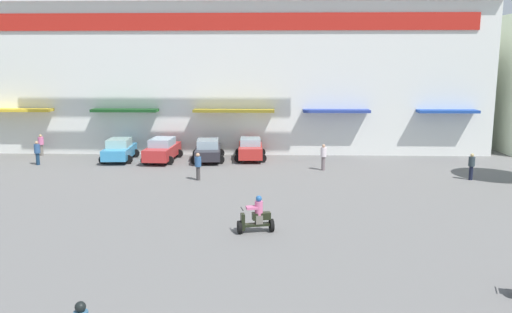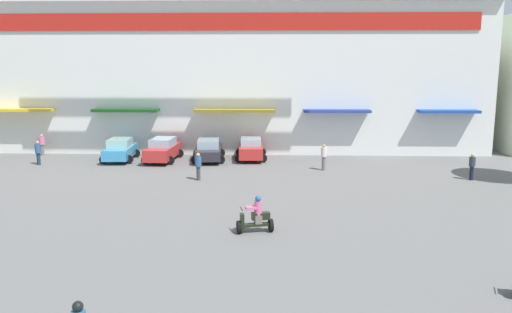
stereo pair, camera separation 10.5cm
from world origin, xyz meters
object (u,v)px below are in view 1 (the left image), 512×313
(parked_car_3, at_px, (250,149))
(pedestrian_1, at_px, (198,165))
(pedestrian_4, at_px, (323,156))
(parked_car_0, at_px, (120,150))
(pedestrian_0, at_px, (37,152))
(pedestrian_3, at_px, (471,165))
(pedestrian_2, at_px, (41,144))
(scooter_rider_4, at_px, (256,218))
(parked_car_1, at_px, (162,150))
(parked_car_2, at_px, (208,150))

(parked_car_3, distance_m, pedestrian_1, 7.27)
(pedestrian_1, bearing_deg, pedestrian_4, 22.37)
(parked_car_0, bearing_deg, pedestrian_0, -161.24)
(parked_car_3, distance_m, pedestrian_3, 14.49)
(pedestrian_2, bearing_deg, scooter_rider_4, -46.08)
(parked_car_3, xyz_separation_m, pedestrian_3, (13.14, -6.12, 0.12))
(pedestrian_0, height_order, pedestrian_4, pedestrian_4)
(parked_car_1, xyz_separation_m, parked_car_2, (3.15, 0.25, -0.06))
(parked_car_1, xyz_separation_m, scooter_rider_4, (7.04, -15.23, -0.18))
(parked_car_3, bearing_deg, pedestrian_1, -112.15)
(parked_car_0, xyz_separation_m, pedestrian_4, (13.91, -2.84, 0.18))
(scooter_rider_4, xyz_separation_m, pedestrian_1, (-3.68, 9.30, 0.29))
(parked_car_2, relative_size, pedestrian_1, 2.72)
(parked_car_1, distance_m, parked_car_3, 6.15)
(scooter_rider_4, relative_size, pedestrian_1, 0.95)
(parked_car_2, bearing_deg, parked_car_0, -177.77)
(pedestrian_0, height_order, pedestrian_2, pedestrian_0)
(pedestrian_0, bearing_deg, parked_car_0, 18.76)
(parked_car_0, xyz_separation_m, parked_car_1, (3.01, -0.01, 0.03))
(parked_car_0, bearing_deg, scooter_rider_4, -56.60)
(pedestrian_4, bearing_deg, parked_car_0, 168.47)
(scooter_rider_4, height_order, pedestrian_4, pedestrian_4)
(parked_car_0, bearing_deg, pedestrian_3, -13.46)
(pedestrian_0, relative_size, pedestrian_1, 1.00)
(scooter_rider_4, relative_size, pedestrian_4, 0.91)
(parked_car_0, relative_size, parked_car_3, 1.00)
(parked_car_3, relative_size, pedestrian_2, 2.56)
(pedestrian_2, relative_size, pedestrian_4, 0.94)
(parked_car_3, relative_size, pedestrian_1, 2.52)
(pedestrian_0, bearing_deg, pedestrian_4, -3.41)
(parked_car_0, relative_size, parked_car_2, 0.93)
(pedestrian_1, xyz_separation_m, pedestrian_3, (15.88, 0.61, -0.02))
(pedestrian_1, height_order, pedestrian_2, pedestrian_1)
(pedestrian_4, bearing_deg, parked_car_1, 165.46)
(parked_car_3, bearing_deg, parked_car_1, -172.47)
(parked_car_3, relative_size, pedestrian_0, 2.50)
(scooter_rider_4, distance_m, pedestrian_0, 20.26)
(parked_car_3, xyz_separation_m, pedestrian_0, (-14.14, -2.50, 0.14))
(pedestrian_1, height_order, pedestrian_4, pedestrian_4)
(pedestrian_0, bearing_deg, parked_car_3, 10.04)
(parked_car_0, height_order, parked_car_3, parked_car_0)
(pedestrian_0, bearing_deg, pedestrian_1, -20.35)
(parked_car_2, relative_size, pedestrian_2, 2.76)
(scooter_rider_4, xyz_separation_m, pedestrian_2, (-16.43, 17.06, 0.27))
(parked_car_2, distance_m, pedestrian_2, 12.64)
(parked_car_1, relative_size, pedestrian_0, 2.80)
(parked_car_0, xyz_separation_m, pedestrian_1, (6.37, -5.94, 0.14))
(pedestrian_4, bearing_deg, pedestrian_1, -157.63)
(parked_car_3, distance_m, scooter_rider_4, 16.06)
(pedestrian_2, height_order, pedestrian_4, pedestrian_4)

